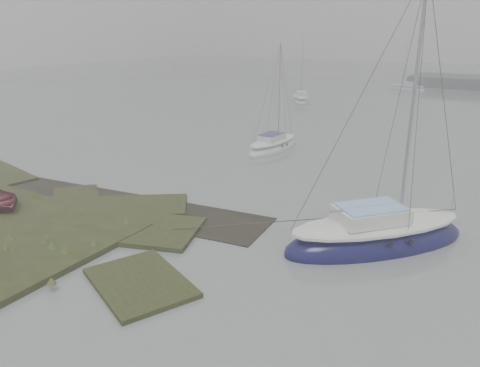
# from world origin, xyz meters

# --- Properties ---
(ground) EXTENTS (160.00, 160.00, 0.00)m
(ground) POSITION_xyz_m (0.00, 30.00, 0.00)
(ground) COLOR slate
(ground) RESTS_ON ground
(sailboat_main) EXTENTS (6.60, 6.93, 10.17)m
(sailboat_main) POSITION_xyz_m (5.99, 6.02, 0.32)
(sailboat_main) COLOR #0D0C3B
(sailboat_main) RESTS_ON ground
(sailboat_white) EXTENTS (2.12, 5.26, 7.25)m
(sailboat_white) POSITION_xyz_m (-3.71, 16.83, 0.22)
(sailboat_white) COLOR silver
(sailboat_white) RESTS_ON ground
(sailboat_far_a) EXTENTS (3.87, 5.44, 7.38)m
(sailboat_far_a) POSITION_xyz_m (-10.77, 37.53, 0.23)
(sailboat_far_a) COLOR #A1A5AA
(sailboat_far_a) RESTS_ON ground
(sailboat_far_c) EXTENTS (4.80, 2.16, 6.54)m
(sailboat_far_c) POSITION_xyz_m (-3.05, 54.12, 0.20)
(sailboat_far_c) COLOR #B6BEC2
(sailboat_far_c) RESTS_ON ground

